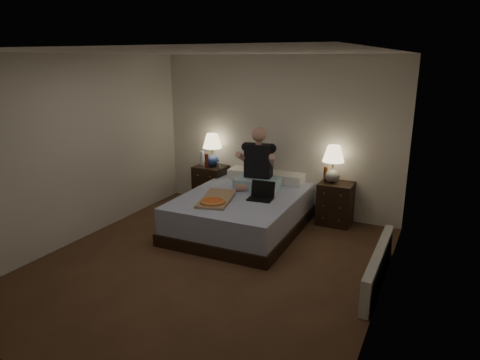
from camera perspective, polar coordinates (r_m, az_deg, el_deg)
The scene contains 19 objects.
floor at distance 5.35m, azimuth -4.35°, elevation -11.19°, with size 4.00×4.50×0.00m, color brown.
ceiling at distance 4.77m, azimuth -5.00°, elevation 16.65°, with size 4.00×4.50×0.00m, color white.
wall_back at distance 6.90m, azimuth 5.00°, elevation 5.96°, with size 4.00×2.50×0.00m, color white.
wall_front at distance 3.29m, azimuth -25.29°, elevation -6.80°, with size 4.00×2.50×0.00m, color white.
wall_left at distance 6.16m, azimuth -20.89°, elevation 3.78°, with size 4.50×2.50×0.00m, color white.
wall_right at distance 4.28m, azimuth 19.05°, elevation -1.06°, with size 4.50×2.50×0.00m, color white.
bed at distance 6.30m, azimuth 0.37°, elevation -4.22°, with size 1.59×2.12×0.53m, color #5263A5.
nightstand_left at distance 7.41m, azimuth -3.85°, elevation -0.62°, with size 0.51×0.46×0.66m, color black.
nightstand_right at distance 6.64m, azimuth 12.62°, elevation -3.04°, with size 0.50×0.45×0.64m, color black.
lamp_left at distance 7.24m, azimuth -3.71°, elevation 3.99°, with size 0.32×0.32×0.56m, color navy, non-canonical shape.
lamp_right at distance 6.49m, azimuth 12.30°, elevation 2.08°, with size 0.32×0.32×0.56m, color gray, non-canonical shape.
water_bottle at distance 7.36m, azimuth -5.05°, elevation 2.93°, with size 0.07×0.07×0.25m, color silver.
soda_can at distance 7.16m, azimuth -2.86°, elevation 1.99°, with size 0.07×0.07×0.10m, color #A2A29D.
beer_bottle_left at distance 7.21m, azimuth -4.46°, elevation 2.59°, with size 0.06×0.06×0.23m, color #5B1B0D.
beer_bottle_right at distance 6.55m, azimuth 11.31°, elevation 0.77°, with size 0.06×0.06×0.23m, color #53230B.
person at distance 6.40m, azimuth 2.38°, elevation 2.89°, with size 0.66×0.52×0.93m, color black, non-canonical shape.
laptop at distance 5.96m, azimuth 2.74°, elevation -1.54°, with size 0.34×0.28×0.24m, color black, non-canonical shape.
pizza_box at distance 5.77m, azimuth -3.67°, elevation -2.97°, with size 0.40×0.76×0.08m, color tan, non-canonical shape.
radiator at distance 5.11m, azimuth 17.94°, elevation -10.86°, with size 0.10×1.60×0.40m, color silver.
Camera 1 is at (2.46, -4.08, 2.43)m, focal length 32.00 mm.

